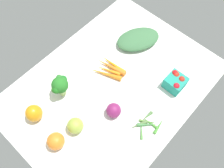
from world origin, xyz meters
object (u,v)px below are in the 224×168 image
(bell_pepper_orange, at_px, (34,113))
(okra_pile, at_px, (147,124))
(berry_basket, at_px, (175,82))
(heirloom_tomato_green, at_px, (75,126))
(red_onion_near_basket, at_px, (114,110))
(carrot_bunch, at_px, (109,69))
(leafy_greens_clump, at_px, (138,39))
(heirloom_tomato_orange, at_px, (56,141))
(broccoli_head, at_px, (60,85))

(bell_pepper_orange, height_order, okra_pile, bell_pepper_orange)
(berry_basket, height_order, heirloom_tomato_green, berry_basket)
(red_onion_near_basket, xyz_separation_m, heirloom_tomato_green, (-0.17, 0.08, 0.00))
(berry_basket, bearing_deg, heirloom_tomato_green, 157.46)
(carrot_bunch, height_order, okra_pile, carrot_bunch)
(leafy_greens_clump, bearing_deg, okra_pile, -135.34)
(berry_basket, distance_m, bell_pepper_orange, 0.69)
(bell_pepper_orange, distance_m, okra_pile, 0.52)
(heirloom_tomato_green, xyz_separation_m, heirloom_tomato_orange, (-0.11, 0.01, 0.00))
(bell_pepper_orange, bearing_deg, carrot_bunch, -10.67)
(berry_basket, xyz_separation_m, broccoli_head, (-0.40, 0.38, 0.04))
(berry_basket, height_order, red_onion_near_basket, berry_basket)
(broccoli_head, relative_size, heirloom_tomato_orange, 1.53)
(heirloom_tomato_green, bearing_deg, bell_pepper_orange, 115.90)
(leafy_greens_clump, bearing_deg, red_onion_near_basket, -155.39)
(bell_pepper_orange, bearing_deg, leafy_greens_clump, -6.35)
(berry_basket, xyz_separation_m, heirloom_tomato_orange, (-0.59, 0.21, -0.00))
(broccoli_head, bearing_deg, carrot_bunch, -18.20)
(berry_basket, height_order, heirloom_tomato_orange, berry_basket)
(bell_pepper_orange, bearing_deg, red_onion_near_basket, -44.90)
(bell_pepper_orange, height_order, heirloom_tomato_orange, bell_pepper_orange)
(red_onion_near_basket, bearing_deg, carrot_bunch, 47.83)
(leafy_greens_clump, distance_m, heirloom_tomato_green, 0.58)
(red_onion_near_basket, xyz_separation_m, okra_pile, (0.06, -0.15, -0.03))
(leafy_greens_clump, distance_m, broccoli_head, 0.50)
(carrot_bunch, xyz_separation_m, broccoli_head, (-0.25, 0.08, 0.06))
(okra_pile, height_order, heirloom_tomato_orange, heirloom_tomato_orange)
(broccoli_head, distance_m, heirloom_tomato_green, 0.20)
(bell_pepper_orange, relative_size, okra_pile, 0.59)
(berry_basket, relative_size, heirloom_tomato_green, 1.21)
(carrot_bunch, xyz_separation_m, leafy_greens_clump, (0.24, 0.01, 0.01))
(berry_basket, height_order, carrot_bunch, berry_basket)
(broccoli_head, bearing_deg, heirloom_tomato_green, -114.02)
(broccoli_head, height_order, okra_pile, broccoli_head)
(leafy_greens_clump, height_order, red_onion_near_basket, red_onion_near_basket)
(leafy_greens_clump, xyz_separation_m, bell_pepper_orange, (-0.66, 0.07, 0.02))
(carrot_bunch, xyz_separation_m, bell_pepper_orange, (-0.42, 0.08, 0.03))
(broccoli_head, bearing_deg, leafy_greens_clump, -8.88)
(bell_pepper_orange, xyz_separation_m, heirloom_tomato_green, (0.09, -0.18, -0.01))
(carrot_bunch, bearing_deg, broccoli_head, 161.80)
(leafy_greens_clump, height_order, bell_pepper_orange, bell_pepper_orange)
(bell_pepper_orange, bearing_deg, heirloom_tomato_orange, -95.96)
(leafy_greens_clump, relative_size, red_onion_near_basket, 3.42)
(berry_basket, height_order, okra_pile, berry_basket)
(berry_basket, distance_m, okra_pile, 0.25)
(carrot_bunch, relative_size, heirloom_tomato_green, 2.43)
(red_onion_near_basket, bearing_deg, broccoli_head, 108.83)
(red_onion_near_basket, bearing_deg, bell_pepper_orange, 135.10)
(berry_basket, bearing_deg, broccoli_head, 136.32)
(bell_pepper_orange, bearing_deg, heirloom_tomato_green, -64.10)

